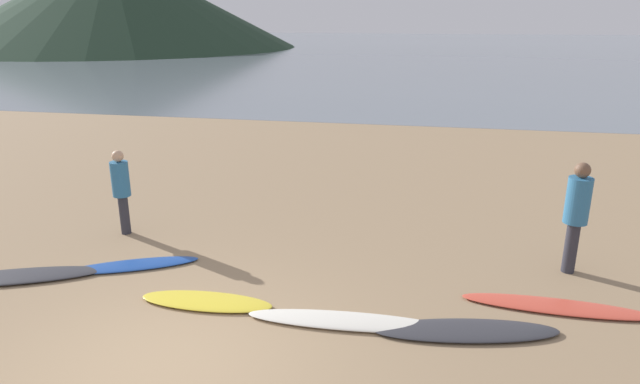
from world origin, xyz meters
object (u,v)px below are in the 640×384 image
at_px(surfboard_1, 133,265).
at_px(surfboard_3, 347,321).
at_px(surfboard_2, 206,301).
at_px(surfboard_5, 557,306).
at_px(surfboard_4, 466,330).
at_px(surfboard_0, 13,277).
at_px(person_0, 121,185).
at_px(person_1, 577,209).

height_order(surfboard_1, surfboard_3, surfboard_3).
bearing_deg(surfboard_2, surfboard_5, 8.33).
distance_m(surfboard_4, surfboard_5, 1.56).
bearing_deg(surfboard_4, surfboard_2, 168.38).
relative_size(surfboard_0, person_0, 1.69).
bearing_deg(person_0, surfboard_4, -149.92).
height_order(surfboard_1, surfboard_2, surfboard_2).
relative_size(surfboard_2, person_1, 1.07).
xyz_separation_m(surfboard_1, surfboard_2, (1.63, -0.89, 0.00)).
height_order(surfboard_1, surfboard_5, surfboard_5).
relative_size(surfboard_5, person_0, 1.62).
relative_size(surfboard_4, person_1, 1.34).
height_order(surfboard_0, person_1, person_1).
bearing_deg(person_0, surfboard_5, -140.08).
xyz_separation_m(surfboard_2, surfboard_5, (4.86, 0.81, -0.00)).
relative_size(surfboard_0, surfboard_4, 1.12).
relative_size(surfboard_4, surfboard_5, 0.94).
bearing_deg(surfboard_3, person_0, 149.89).
bearing_deg(person_1, surfboard_0, 40.17).
distance_m(surfboard_0, surfboard_2, 3.25).
xyz_separation_m(surfboard_0, surfboard_1, (1.62, 0.76, -0.01)).
distance_m(surfboard_5, person_1, 1.68).
height_order(person_0, person_1, person_1).
relative_size(surfboard_0, surfboard_2, 1.40).
bearing_deg(surfboard_3, surfboard_2, 173.21).
distance_m(surfboard_2, person_1, 5.76).
bearing_deg(surfboard_1, surfboard_2, -54.01).
relative_size(surfboard_1, surfboard_5, 0.80).
bearing_deg(surfboard_4, person_1, 41.36).
height_order(surfboard_4, person_1, person_1).
relative_size(surfboard_1, surfboard_3, 0.77).
bearing_deg(surfboard_2, person_0, 137.46).
xyz_separation_m(surfboard_0, surfboard_3, (5.28, -0.28, -0.00)).
bearing_deg(person_0, surfboard_2, -170.81).
bearing_deg(surfboard_1, surfboard_5, -26.02).
distance_m(surfboard_1, surfboard_3, 3.81).
distance_m(surfboard_2, surfboard_5, 4.93).
height_order(surfboard_0, surfboard_1, surfboard_0).
height_order(surfboard_2, person_0, person_0).
relative_size(surfboard_0, person_1, 1.50).
bearing_deg(surfboard_0, surfboard_2, -24.03).
bearing_deg(person_0, surfboard_1, 174.08).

